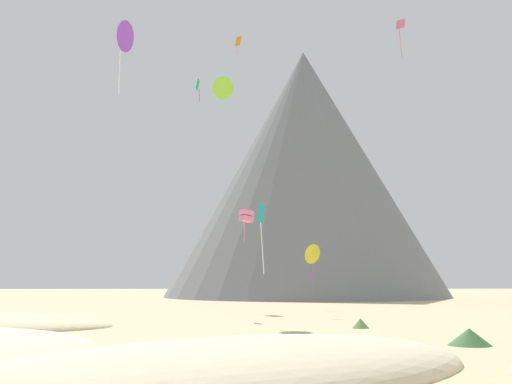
# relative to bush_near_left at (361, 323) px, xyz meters

# --- Properties ---
(ground_plane) EXTENTS (400.00, 400.00, 0.00)m
(ground_plane) POSITION_rel_bush_near_left_xyz_m (-9.10, -21.54, -0.38)
(ground_plane) COLOR #C6B284
(bush_near_left) EXTENTS (1.94, 1.94, 0.77)m
(bush_near_left) POSITION_rel_bush_near_left_xyz_m (0.00, 0.00, 0.00)
(bush_near_left) COLOR #668C4C
(bush_near_left) RESTS_ON ground_plane
(bush_scatter_east) EXTENTS (2.53, 2.53, 0.99)m
(bush_scatter_east) POSITION_rel_bush_near_left_xyz_m (3.87, -12.46, 0.11)
(bush_scatter_east) COLOR #386633
(bush_scatter_east) RESTS_ON ground_plane
(bush_near_right) EXTENTS (3.46, 3.46, 0.77)m
(bush_near_right) POSITION_rel_bush_near_left_xyz_m (-1.94, -21.20, 0.00)
(bush_near_right) COLOR #477238
(bush_near_right) RESTS_ON ground_plane
(rock_massif) EXTENTS (70.05, 67.11, 53.72)m
(rock_massif) POSITION_rel_bush_near_left_xyz_m (3.54, 81.98, 22.94)
(rock_massif) COLOR slate
(rock_massif) RESTS_ON ground_plane
(kite_violet_mid) EXTENTS (1.46, 2.54, 5.86)m
(kite_violet_mid) POSITION_rel_bush_near_left_xyz_m (-18.62, -2.33, 22.28)
(kite_violet_mid) COLOR purple
(kite_pink_low) EXTENTS (1.88, 1.84, 4.02)m
(kite_pink_low) POSITION_rel_bush_near_left_xyz_m (-8.60, 23.82, 10.81)
(kite_pink_low) COLOR pink
(kite_orange_high) EXTENTS (1.06, 0.89, 3.29)m
(kite_orange_high) POSITION_rel_bush_near_left_xyz_m (-9.68, 38.31, 38.21)
(kite_orange_high) COLOR orange
(kite_yellow_low) EXTENTS (2.22, 2.36, 4.67)m
(kite_yellow_low) POSITION_rel_bush_near_left_xyz_m (-0.28, 28.62, 6.52)
(kite_yellow_low) COLOR yellow
(kite_lime_mid) EXTENTS (2.64, 2.06, 2.39)m
(kite_lime_mid) POSITION_rel_bush_near_left_xyz_m (-11.28, 13.40, 23.23)
(kite_lime_mid) COLOR #8CD133
(kite_rainbow_high) EXTENTS (1.00, 0.86, 4.48)m
(kite_rainbow_high) POSITION_rel_bush_near_left_xyz_m (8.54, 16.30, 31.24)
(kite_rainbow_high) COLOR #E5668C
(kite_green_high) EXTENTS (0.51, 1.07, 2.85)m
(kite_green_high) POSITION_rel_bush_near_left_xyz_m (-14.68, 25.26, 27.26)
(kite_green_high) COLOR green
(kite_teal_low) EXTENTS (0.73, 0.29, 5.77)m
(kite_teal_low) POSITION_rel_bush_near_left_xyz_m (-7.69, 1.46, 7.75)
(kite_teal_low) COLOR teal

